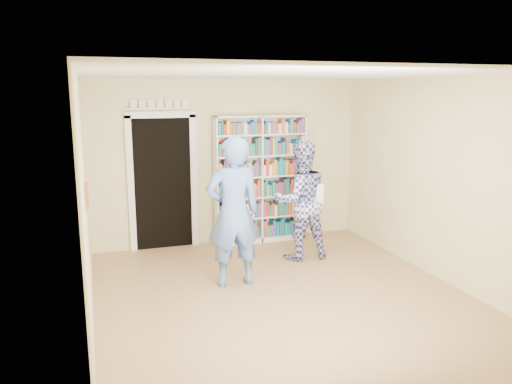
% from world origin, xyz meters
% --- Properties ---
extents(floor, '(5.00, 5.00, 0.00)m').
position_xyz_m(floor, '(0.00, 0.00, 0.00)').
color(floor, '#9E724C').
rests_on(floor, ground).
extents(ceiling, '(5.00, 5.00, 0.00)m').
position_xyz_m(ceiling, '(0.00, 0.00, 2.70)').
color(ceiling, white).
rests_on(ceiling, wall_back).
extents(wall_back, '(4.50, 0.00, 4.50)m').
position_xyz_m(wall_back, '(0.00, 2.50, 1.35)').
color(wall_back, beige).
rests_on(wall_back, floor).
extents(wall_left, '(0.00, 5.00, 5.00)m').
position_xyz_m(wall_left, '(-2.25, 0.00, 1.35)').
color(wall_left, beige).
rests_on(wall_left, floor).
extents(wall_right, '(0.00, 5.00, 5.00)m').
position_xyz_m(wall_right, '(2.25, 0.00, 1.35)').
color(wall_right, beige).
rests_on(wall_right, floor).
extents(bookshelf, '(1.54, 0.29, 2.12)m').
position_xyz_m(bookshelf, '(0.49, 2.34, 1.07)').
color(bookshelf, white).
rests_on(bookshelf, floor).
extents(doorway, '(1.10, 0.08, 2.43)m').
position_xyz_m(doorway, '(-1.10, 2.48, 1.18)').
color(doorway, black).
rests_on(doorway, floor).
extents(wall_art, '(0.03, 0.25, 0.25)m').
position_xyz_m(wall_art, '(-2.23, 0.20, 1.40)').
color(wall_art, maroon).
rests_on(wall_art, wall_left).
extents(man_blue, '(0.72, 0.47, 1.96)m').
position_xyz_m(man_blue, '(-0.46, 0.60, 0.98)').
color(man_blue, '#577AC2').
rests_on(man_blue, floor).
extents(man_plaid, '(0.88, 0.69, 1.79)m').
position_xyz_m(man_plaid, '(0.78, 1.31, 0.90)').
color(man_plaid, navy).
rests_on(man_plaid, floor).
extents(paper_sheet, '(0.21, 0.05, 0.30)m').
position_xyz_m(paper_sheet, '(0.95, 1.10, 1.02)').
color(paper_sheet, white).
rests_on(paper_sheet, man_plaid).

